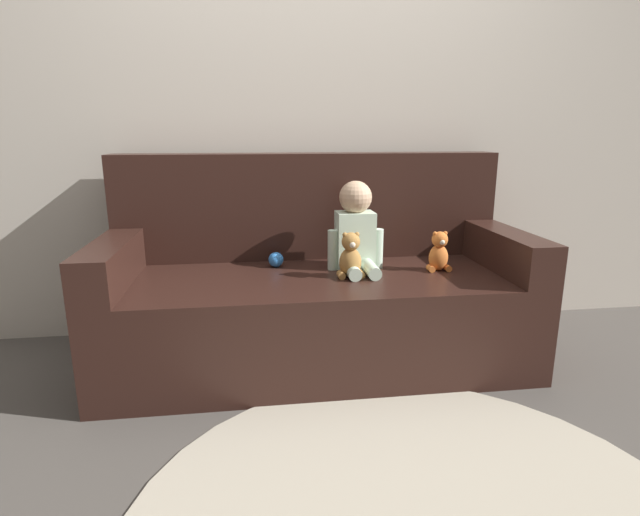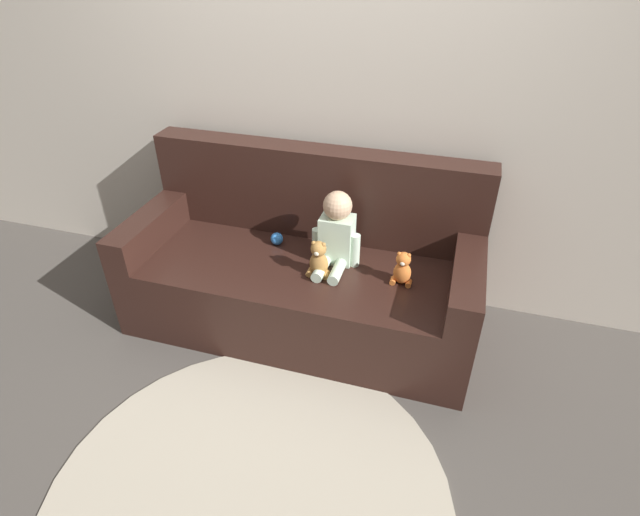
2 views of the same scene
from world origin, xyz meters
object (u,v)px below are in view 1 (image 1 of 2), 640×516
plush_toy_side (439,252)px  couch (315,291)px  teddy_bear_brown (351,256)px  person_baby (356,231)px  toy_ball (276,260)px

plush_toy_side → couch: bearing=169.3°
couch → plush_toy_side: 0.63m
couch → teddy_bear_brown: bearing=-49.3°
person_baby → toy_ball: (-0.39, 0.08, -0.15)m
person_baby → toy_ball: 0.42m
person_baby → plush_toy_side: 0.41m
couch → teddy_bear_brown: 0.30m
person_baby → toy_ball: bearing=168.6°
teddy_bear_brown → person_baby: bearing=70.3°
couch → toy_ball: (-0.19, 0.07, 0.15)m
plush_toy_side → toy_ball: plush_toy_side is taller
couch → teddy_bear_brown: size_ratio=9.35×
toy_ball → plush_toy_side: bearing=-12.8°
couch → plush_toy_side: size_ratio=10.25×
plush_toy_side → toy_ball: 0.80m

